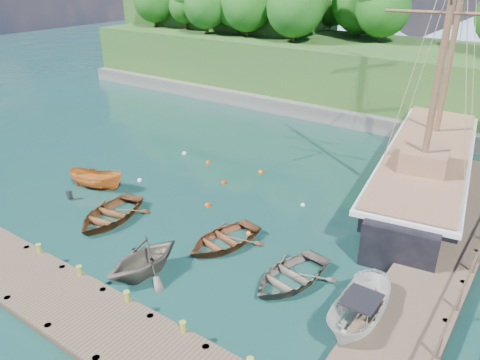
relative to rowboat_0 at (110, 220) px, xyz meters
The scene contains 23 objects.
ground 4.61m from the rowboat_0, ahead, with size 160.00×160.00×0.00m, color #15342D.
dock_near 8.96m from the rowboat_0, 42.60° to the right, with size 20.00×3.20×1.10m.
dock_east 17.73m from the rowboat_0, 24.81° to the left, with size 3.20×24.00×1.10m.
bollard_0 4.70m from the rowboat_0, 82.78° to the right, with size 0.26×0.26×0.45m, color olive.
bollard_1 5.88m from the rowboat_0, 52.39° to the right, with size 0.26×0.26×0.45m, color olive.
bollard_2 8.07m from the rowboat_0, 35.26° to the right, with size 0.26×0.26×0.45m, color olive.
bollard_3 10.66m from the rowboat_0, 25.92° to the right, with size 0.26×0.26×0.45m, color olive.
rowboat_0 is the anchor object (origin of this frame).
rowboat_1 5.76m from the rowboat_0, 25.19° to the right, with size 3.29×3.82×2.01m, color #5E574D.
rowboat_2 6.87m from the rowboat_0, 13.52° to the left, with size 3.03×4.24×0.88m, color brown.
rowboat_3 10.98m from the rowboat_0, ahead, with size 3.10×4.34×0.90m, color #595249.
motorboat_orange 4.40m from the rowboat_0, 149.65° to the left, with size 1.38×3.68×1.42m, color orange.
cabin_boat_white 14.59m from the rowboat_0, ahead, with size 1.73×4.59×1.77m, color silver.
schooner 19.43m from the rowboat_0, 47.99° to the left, with size 7.78×26.95×19.72m.
mooring_buoy_0 5.18m from the rowboat_0, 118.27° to the left, with size 0.31×0.31×0.31m, color white.
mooring_buoy_1 7.79m from the rowboat_0, 73.07° to the left, with size 0.35×0.35×0.35m, color red.
mooring_buoy_2 5.57m from the rowboat_0, 52.54° to the left, with size 0.35×0.35×0.35m, color #EC3E00.
mooring_buoy_3 11.07m from the rowboat_0, 44.07° to the left, with size 0.28×0.28×0.28m, color silver.
mooring_buoy_4 9.47m from the rowboat_0, 93.94° to the left, with size 0.34×0.34×0.34m, color #F33C00.
mooring_buoy_5 10.78m from the rowboat_0, 72.05° to the left, with size 0.34×0.34×0.34m, color #DF4E00.
mooring_buoy_6 10.36m from the rowboat_0, 108.22° to the left, with size 0.34×0.34×0.34m, color silver.
mooring_buoy_7 7.85m from the rowboat_0, 24.33° to the left, with size 0.30×0.30×0.30m, color orange.
headland 33.33m from the rowboat_0, 104.60° to the left, with size 51.00×19.31×12.90m.
Camera 1 is at (14.43, -14.74, 12.98)m, focal length 35.00 mm.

